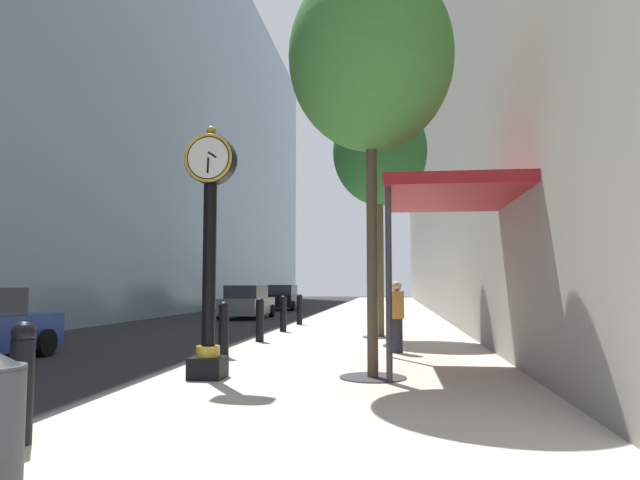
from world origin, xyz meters
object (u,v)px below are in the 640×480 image
bollard_fourth (260,319)px  street_tree_near (371,59)px  bollard_nearest (22,380)px  car_black_far (283,298)px  bollard_sixth (300,309)px  car_grey_near (247,302)px  pedestrian_walking (397,315)px  bollard_third (224,328)px  street_clock (209,238)px  street_tree_mid_near (380,152)px  bollard_fifth (283,313)px

bollard_fourth → street_tree_near: bearing=-60.7°
bollard_nearest → car_black_far: car_black_far is taller
bollard_nearest → bollard_sixth: size_ratio=1.00×
bollard_nearest → car_grey_near: size_ratio=0.27×
car_black_far → pedestrian_walking: bearing=-73.5°
pedestrian_walking → car_grey_near: (-7.26, 15.01, -0.19)m
bollard_third → bollard_fourth: bearing=90.0°
pedestrian_walking → car_black_far: size_ratio=0.40×
pedestrian_walking → street_clock: bearing=-127.6°
bollard_sixth → street_tree_mid_near: size_ratio=0.17×
bollard_fourth → street_tree_mid_near: street_tree_mid_near is taller
bollard_nearest → street_tree_mid_near: bearing=74.8°
bollard_nearest → bollard_third: same height
bollard_sixth → car_black_far: bearing=103.0°
bollard_third → bollard_fourth: (0.00, 3.39, 0.00)m
bollard_sixth → street_tree_near: (3.23, -12.52, 4.78)m
bollard_fourth → bollard_fifth: (0.00, 3.39, 0.00)m
bollard_third → bollard_sixth: size_ratio=1.00×
street_tree_mid_near → bollard_fifth: bearing=152.3°
street_tree_mid_near → car_black_far: 22.67m
car_grey_near → bollard_sixth: bearing=-59.4°
bollard_nearest → bollard_sixth: bearing=90.0°
street_tree_mid_near → street_tree_near: bearing=-90.0°
car_black_far → bollard_fourth: bearing=-80.8°
bollard_fourth → street_tree_mid_near: 6.08m
bollard_sixth → street_tree_mid_near: street_tree_mid_near is taller
bollard_fourth → street_tree_mid_near: (3.23, 1.69, 4.86)m
street_clock → car_grey_near: bearing=102.3°
bollard_third → pedestrian_walking: size_ratio=0.73×
street_tree_mid_near → pedestrian_walking: (0.42, -3.81, -4.62)m
bollard_fourth → pedestrian_walking: size_ratio=0.73×
street_clock → car_grey_near: 19.55m
bollard_nearest → car_black_far: (-3.69, 32.90, 0.06)m
bollard_third → bollard_sixth: bearing=90.0°
street_tree_near → car_grey_near: size_ratio=1.62×
street_tree_near → car_black_far: street_tree_near is taller
bollard_fourth → street_tree_near: street_tree_near is taller
street_clock → pedestrian_walking: bearing=52.4°
bollard_third → bollard_fifth: size_ratio=1.00×
bollard_third → street_tree_near: bearing=-36.1°
street_tree_near → bollard_fifth: bearing=109.5°
bollard_sixth → bollard_fourth: bearing=-90.0°
street_tree_mid_near → car_black_far: bearing=108.2°
street_clock → street_tree_mid_near: street_tree_mid_near is taller
bollard_nearest → pedestrian_walking: size_ratio=0.73×
bollard_fourth → bollard_fifth: bearing=90.0°
bollard_third → street_clock: bearing=-78.7°
bollard_sixth → pedestrian_walking: (3.65, -8.90, 0.24)m
bollard_fifth → car_black_far: car_black_far is taller
street_tree_mid_near → pedestrian_walking: size_ratio=4.40×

